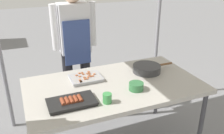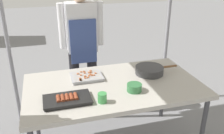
# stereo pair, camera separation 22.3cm
# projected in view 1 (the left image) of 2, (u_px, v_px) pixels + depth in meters

# --- Properties ---
(stall_table) EXTENTS (1.60, 0.90, 0.75)m
(stall_table) POSITION_uv_depth(u_px,v_px,m) (114.00, 89.00, 2.27)
(stall_table) COLOR #B7B2A8
(stall_table) RESTS_ON ground
(tray_grilled_sausages) EXTENTS (0.38, 0.23, 0.05)m
(tray_grilled_sausages) POSITION_uv_depth(u_px,v_px,m) (72.00, 102.00, 1.93)
(tray_grilled_sausages) COLOR black
(tray_grilled_sausages) RESTS_ON stall_table
(tray_meat_skewers) EXTENTS (0.30, 0.23, 0.04)m
(tray_meat_skewers) POSITION_uv_depth(u_px,v_px,m) (86.00, 78.00, 2.33)
(tray_meat_skewers) COLOR #ADADB2
(tray_meat_skewers) RESTS_ON stall_table
(cooking_wok) EXTENTS (0.44, 0.28, 0.07)m
(cooking_wok) POSITION_uv_depth(u_px,v_px,m) (147.00, 68.00, 2.48)
(cooking_wok) COLOR #38383A
(cooking_wok) RESTS_ON stall_table
(condiment_bowl) EXTENTS (0.13, 0.13, 0.07)m
(condiment_bowl) POSITION_uv_depth(u_px,v_px,m) (136.00, 86.00, 2.14)
(condiment_bowl) COLOR #33723F
(condiment_bowl) RESTS_ON stall_table
(drink_cup_near_edge) EXTENTS (0.07, 0.07, 0.08)m
(drink_cup_near_edge) POSITION_uv_depth(u_px,v_px,m) (107.00, 98.00, 1.94)
(drink_cup_near_edge) COLOR #3F994C
(drink_cup_near_edge) RESTS_ON stall_table
(vendor_woman) EXTENTS (0.52, 0.23, 1.59)m
(vendor_woman) POSITION_uv_depth(u_px,v_px,m) (75.00, 41.00, 2.84)
(vendor_woman) COLOR black
(vendor_woman) RESTS_ON ground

